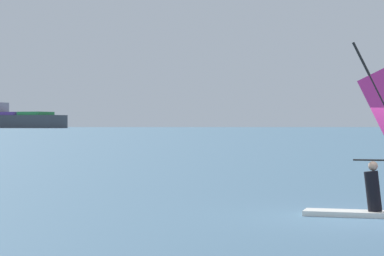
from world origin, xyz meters
The scene contains 1 object.
ground_plane centered at (0.00, 0.00, 0.00)m, with size 4000.00×4000.00×0.00m, color #476B84.
Camera 1 is at (-2.96, -17.93, 2.09)m, focal length 74.53 mm.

